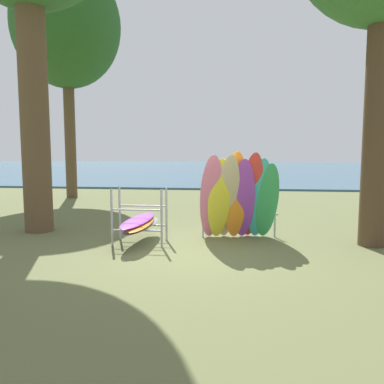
{
  "coord_description": "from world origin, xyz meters",
  "views": [
    {
      "loc": [
        0.81,
        -7.99,
        2.14
      ],
      "look_at": [
        -0.22,
        1.25,
        1.1
      ],
      "focal_mm": 37.42,
      "sensor_mm": 36.0,
      "label": 1
    }
  ],
  "objects": [
    {
      "name": "leaning_board_pile",
      "position": [
        0.88,
        1.12,
        0.98
      ],
      "size": [
        1.92,
        1.27,
        2.07
      ],
      "color": "pink",
      "rests_on": "ground"
    },
    {
      "name": "tree_mid_behind",
      "position": [
        -6.19,
        8.36,
        7.06
      ],
      "size": [
        4.4,
        4.4,
        9.64
      ],
      "color": "brown",
      "rests_on": "ground"
    },
    {
      "name": "board_storage_rack",
      "position": [
        -1.32,
        0.64,
        0.47
      ],
      "size": [
        1.15,
        2.13,
        1.25
      ],
      "color": "#9EA0A5",
      "rests_on": "ground"
    },
    {
      "name": "lake_water",
      "position": [
        0.0,
        29.91,
        0.05
      ],
      "size": [
        80.0,
        36.0,
        0.1
      ],
      "primitive_type": "cube",
      "color": "#38607A",
      "rests_on": "ground"
    },
    {
      "name": "ground_plane",
      "position": [
        0.0,
        0.0,
        0.0
      ],
      "size": [
        80.0,
        80.0,
        0.0
      ],
      "primitive_type": "plane",
      "color": "#60663D"
    }
  ]
}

